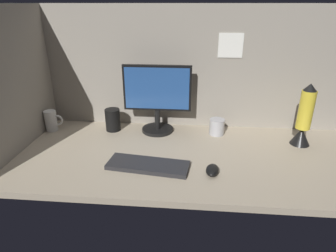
% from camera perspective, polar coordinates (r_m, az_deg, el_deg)
% --- Properties ---
extents(ground_plane, '(1.80, 0.80, 0.03)m').
position_cam_1_polar(ground_plane, '(1.46, 4.66, -5.71)').
color(ground_plane, tan).
extents(cubicle_wall_back, '(1.80, 0.06, 0.69)m').
position_cam_1_polar(cubicle_wall_back, '(1.69, 5.25, 11.32)').
color(cubicle_wall_back, gray).
rests_on(cubicle_wall_back, ground_plane).
extents(cubicle_wall_side, '(0.05, 0.80, 0.69)m').
position_cam_1_polar(cubicle_wall_side, '(1.59, -28.63, 7.80)').
color(cubicle_wall_side, gray).
rests_on(cubicle_wall_side, ground_plane).
extents(monitor, '(0.38, 0.18, 0.38)m').
position_cam_1_polar(monitor, '(1.62, -2.01, 5.88)').
color(monitor, black).
rests_on(monitor, ground_plane).
extents(keyboard, '(0.38, 0.18, 0.02)m').
position_cam_1_polar(keyboard, '(1.32, -3.79, -7.75)').
color(keyboard, '#262628').
rests_on(keyboard, ground_plane).
extents(mouse, '(0.07, 0.10, 0.03)m').
position_cam_1_polar(mouse, '(1.29, 8.93, -8.63)').
color(mouse, black).
rests_on(mouse, ground_plane).
extents(mug_steel, '(0.08, 0.08, 0.09)m').
position_cam_1_polar(mug_steel, '(1.65, 9.77, -0.15)').
color(mug_steel, '#B2B2B7').
rests_on(mug_steel, ground_plane).
extents(mug_black_travel, '(0.09, 0.09, 0.13)m').
position_cam_1_polar(mug_black_travel, '(1.70, -10.73, 1.22)').
color(mug_black_travel, black).
rests_on(mug_black_travel, ground_plane).
extents(mug_ceramic_white, '(0.11, 0.07, 0.12)m').
position_cam_1_polar(mug_ceramic_white, '(1.80, -21.96, 0.97)').
color(mug_ceramic_white, white).
rests_on(mug_ceramic_white, ground_plane).
extents(lava_lamp, '(0.10, 0.10, 0.33)m').
position_cam_1_polar(lava_lamp, '(1.63, 25.43, 1.11)').
color(lava_lamp, black).
rests_on(lava_lamp, ground_plane).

